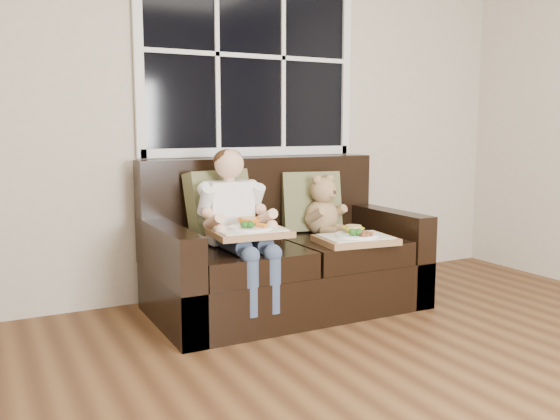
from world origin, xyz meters
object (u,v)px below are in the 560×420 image
child (236,214)px  tray_right (355,238)px  loveseat (281,259)px  teddy_bear (323,209)px  tray_left (250,230)px

child → tray_right: bearing=-18.1°
loveseat → teddy_bear: 0.45m
loveseat → teddy_bear: size_ratio=4.10×
tray_right → tray_left: bearing=-178.3°
teddy_bear → tray_right: teddy_bear is taller
loveseat → tray_left: size_ratio=3.74×
teddy_bear → tray_right: size_ratio=0.84×
tray_left → tray_right: (0.70, -0.06, -0.09)m
loveseat → tray_left: (-0.36, -0.29, 0.27)m
child → teddy_bear: (0.71, 0.16, -0.04)m
child → tray_left: bearing=-85.8°
child → teddy_bear: size_ratio=2.17×
child → tray_right: (0.71, -0.23, -0.17)m
teddy_bear → tray_right: bearing=-104.7°
teddy_bear → tray_left: 0.77m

